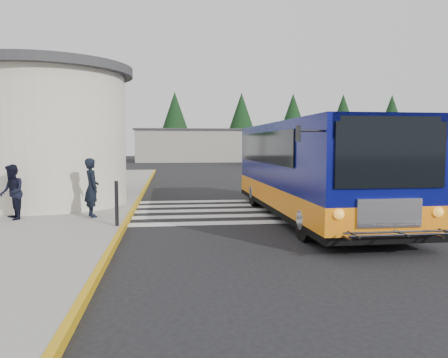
{
  "coord_description": "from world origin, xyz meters",
  "views": [
    {
      "loc": [
        -2.82,
        -15.54,
        2.28
      ],
      "look_at": [
        -0.94,
        -0.5,
        1.06
      ],
      "focal_mm": 35.0,
      "sensor_mm": 36.0,
      "label": 1
    }
  ],
  "objects": [
    {
      "name": "pedestrian_b",
      "position": [
        -7.23,
        -2.73,
        0.93
      ],
      "size": [
        0.88,
        0.95,
        1.56
      ],
      "primitive_type": "imported",
      "rotation": [
        0.0,
        0.0,
        -1.08
      ],
      "color": "black",
      "rests_on": "sidewalk"
    },
    {
      "name": "pedestrian_a",
      "position": [
        -5.09,
        -2.51,
        1.01
      ],
      "size": [
        0.63,
        0.74,
        1.72
      ],
      "primitive_type": "imported",
      "rotation": [
        0.0,
        0.0,
        1.98
      ],
      "color": "black",
      "rests_on": "sidewalk"
    },
    {
      "name": "far_bus_a",
      "position": [
        11.34,
        29.84,
        1.57
      ],
      "size": [
        9.75,
        4.96,
        2.42
      ],
      "rotation": [
        0.0,
        0.0,
        1.83
      ],
      "color": "#0A0866",
      "rests_on": "ground"
    },
    {
      "name": "tree_line",
      "position": [
        6.29,
        50.0,
        6.77
      ],
      "size": [
        58.4,
        4.4,
        10.0
      ],
      "color": "black",
      "rests_on": "ground"
    },
    {
      "name": "curb_strip",
      "position": [
        -4.05,
        4.0,
        0.08
      ],
      "size": [
        0.12,
        34.0,
        0.16
      ],
      "primitive_type": "cube",
      "color": "gold",
      "rests_on": "ground"
    },
    {
      "name": "bollard",
      "position": [
        -4.2,
        -4.04,
        0.74
      ],
      "size": [
        0.1,
        0.1,
        1.17
      ],
      "primitive_type": "cylinder",
      "color": "black",
      "rests_on": "sidewalk"
    },
    {
      "name": "station_building",
      "position": [
        -10.84,
        6.91,
        2.57
      ],
      "size": [
        12.7,
        18.7,
        4.8
      ],
      "color": "beige",
      "rests_on": "ground"
    },
    {
      "name": "depot_building",
      "position": [
        6.0,
        42.0,
        2.11
      ],
      "size": [
        26.4,
        8.4,
        4.2
      ],
      "color": "gray",
      "rests_on": "ground"
    },
    {
      "name": "crosswalk",
      "position": [
        -0.5,
        -0.8,
        0.01
      ],
      "size": [
        8.0,
        5.35,
        0.01
      ],
      "color": "silver",
      "rests_on": "ground"
    },
    {
      "name": "sidewalk",
      "position": [
        -9.0,
        4.0,
        0.07
      ],
      "size": [
        10.0,
        34.0,
        0.15
      ],
      "primitive_type": "cube",
      "color": "gray",
      "rests_on": "ground"
    },
    {
      "name": "transit_bus",
      "position": [
        1.5,
        -2.62,
        1.39
      ],
      "size": [
        3.75,
        10.34,
        2.91
      ],
      "rotation": [
        0.0,
        0.0,
        0.01
      ],
      "color": "#080C61",
      "rests_on": "ground"
    },
    {
      "name": "far_bus_b",
      "position": [
        22.41,
        31.55,
        1.42
      ],
      "size": [
        8.81,
        4.78,
        2.19
      ],
      "rotation": [
        0.0,
        0.0,
        1.87
      ],
      "color": "#164913",
      "rests_on": "ground"
    },
    {
      "name": "ground",
      "position": [
        0.0,
        0.0,
        0.0
      ],
      "size": [
        140.0,
        140.0,
        0.0
      ],
      "primitive_type": "plane",
      "color": "black",
      "rests_on": "ground"
    }
  ]
}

